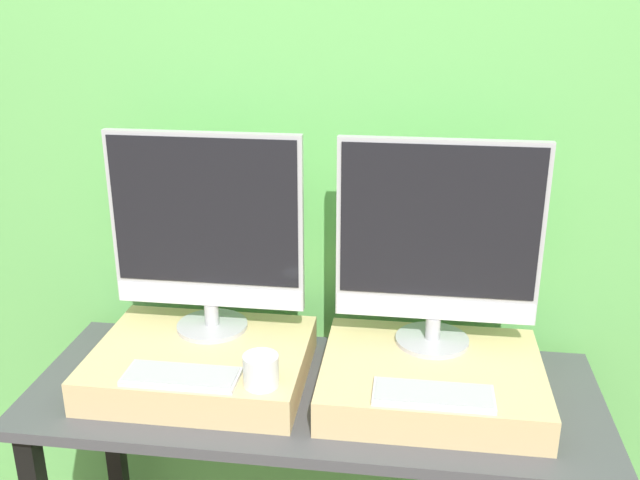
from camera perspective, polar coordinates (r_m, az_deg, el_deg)
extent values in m
cube|color=#66B75B|center=(2.06, 0.89, 6.36)|extent=(8.00, 0.04, 2.60)
cube|color=#47474C|center=(1.94, -0.52, -12.20)|extent=(1.51, 0.58, 0.03)
cube|color=black|center=(2.52, -16.12, -15.13)|extent=(0.05, 0.05, 0.74)
cube|color=black|center=(2.38, 18.05, -17.67)|extent=(0.05, 0.05, 0.74)
cube|color=#D6B77F|center=(1.98, -9.46, -9.68)|extent=(0.57, 0.45, 0.10)
cylinder|color=#B2B2B7|center=(2.05, -8.61, -6.80)|extent=(0.20, 0.20, 0.01)
cylinder|color=#B2B2B7|center=(2.04, -8.67, -5.87)|extent=(0.04, 0.04, 0.06)
cube|color=#B2B2B7|center=(1.93, -9.09, 1.46)|extent=(0.53, 0.02, 0.49)
cube|color=black|center=(1.91, -9.26, 2.18)|extent=(0.50, 0.00, 0.40)
cube|color=silver|center=(2.00, -8.87, -4.47)|extent=(0.52, 0.00, 0.06)
cube|color=silver|center=(1.82, -11.02, -10.68)|extent=(0.29, 0.11, 0.01)
cube|color=#B2B2B7|center=(1.82, -11.04, -10.47)|extent=(0.27, 0.10, 0.00)
cylinder|color=white|center=(1.76, -4.75, -10.35)|extent=(0.09, 0.09, 0.08)
cube|color=#D6B77F|center=(1.91, 8.90, -10.96)|extent=(0.57, 0.45, 0.10)
cylinder|color=#B2B2B7|center=(1.98, 8.95, -7.90)|extent=(0.20, 0.20, 0.01)
cylinder|color=#B2B2B7|center=(1.96, 9.01, -6.95)|extent=(0.04, 0.04, 0.06)
cube|color=#B2B2B7|center=(1.85, 9.48, 0.62)|extent=(0.53, 0.02, 0.49)
cube|color=black|center=(1.83, 9.54, 1.36)|extent=(0.50, 0.00, 0.40)
cube|color=silver|center=(1.92, 9.12, -5.52)|extent=(0.52, 0.00, 0.06)
cube|color=silver|center=(1.74, 9.05, -12.17)|extent=(0.29, 0.11, 0.01)
cube|color=#B2B2B7|center=(1.74, 9.07, -11.96)|extent=(0.27, 0.10, 0.00)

